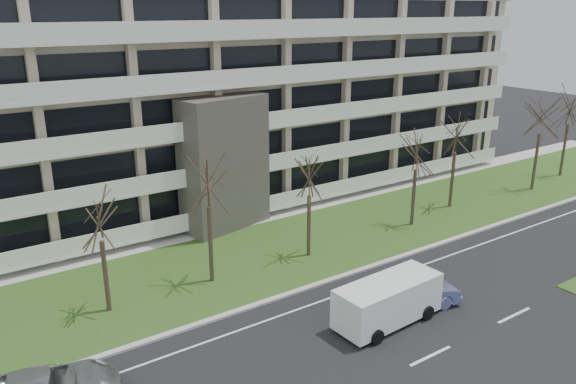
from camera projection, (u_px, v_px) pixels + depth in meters
ground at (430, 356)px, 24.40m from camera, size 160.00×160.00×0.00m
grass_verge at (269, 253)px, 34.57m from camera, size 90.00×10.00×0.06m
curb at (319, 284)px, 30.64m from camera, size 90.00×0.35×0.12m
sidewalk at (227, 226)px, 38.87m from camera, size 90.00×2.00×0.08m
lane_edge_line at (336, 296)px, 29.48m from camera, size 90.00×0.12×0.01m
apartment_building at (179, 104)px, 41.84m from camera, size 60.50×15.10×18.75m
blue_sedan at (413, 294)px, 28.03m from camera, size 5.10×2.67×1.60m
white_van at (389, 298)px, 26.70m from camera, size 5.63×2.49×2.15m
tree_2 at (98, 213)px, 26.39m from camera, size 3.37×3.37×6.75m
tree_3 at (207, 177)px, 29.19m from camera, size 3.88×3.88×7.76m
tree_4 at (309, 171)px, 32.60m from camera, size 3.46×3.46×6.92m
tree_5 at (417, 147)px, 37.38m from camera, size 3.59×3.59×7.18m
tree_6 at (457, 130)px, 40.80m from camera, size 3.83×3.83×7.66m
tree_7 at (543, 111)px, 44.67m from camera, size 4.25×4.25×8.49m
tree_8 at (571, 103)px, 48.51m from camera, size 4.24×4.24×8.47m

